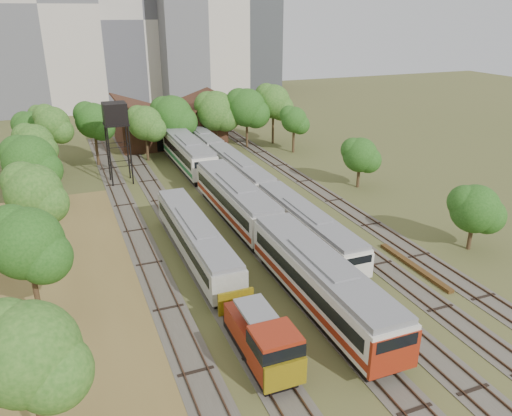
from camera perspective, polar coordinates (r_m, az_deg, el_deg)
name	(u,v)px	position (r m, az deg, el deg)	size (l,w,h in m)	color
ground	(398,356)	(33.27, 15.92, -15.93)	(240.00, 240.00, 0.00)	#475123
dry_grass_patch	(83,348)	(34.40, -19.16, -14.91)	(14.00, 60.00, 0.04)	brown
tracks	(245,214)	(52.08, -1.30, -0.68)	(24.60, 80.00, 0.19)	#4C473D
railcar_red_set	(271,234)	(42.41, 1.71, -3.01)	(3.26, 34.58, 4.04)	black
railcar_green_set	(239,172)	(60.13, -1.90, 4.15)	(2.68, 52.08, 3.31)	black
railcar_rear	(189,154)	(66.80, -7.71, 6.13)	(3.30, 16.08, 4.09)	black
shunter_locomotive	(263,341)	(30.59, 0.81, -14.95)	(2.57, 8.10, 3.36)	black
old_grey_coach	(196,238)	(42.65, -6.91, -3.47)	(2.72, 18.00, 3.36)	black
water_tower	(115,116)	(62.02, -15.80, 10.10)	(2.83, 2.83, 9.80)	black
rail_pile_far	(414,267)	(43.47, 17.63, -6.39)	(0.54, 8.68, 0.28)	#543718
maintenance_shed	(169,124)	(81.60, -9.88, 9.39)	(16.45, 11.55, 7.58)	#3C2416
tree_band_left	(32,181)	(49.72, -24.26, 2.81)	(5.77, 77.52, 8.39)	#382616
tree_band_far	(193,113)	(74.67, -7.25, 10.72)	(36.95, 10.23, 9.24)	#382616
tree_band_right	(370,158)	(58.34, 12.94, 5.54)	(4.26, 39.25, 6.81)	#382616
tower_left	(37,4)	(115.12, -23.75, 20.58)	(22.00, 16.00, 42.00)	beige
tower_centre	(136,19)	(121.71, -13.53, 20.26)	(20.00, 18.00, 36.00)	beige
tower_far_right	(253,34)	(140.08, -0.33, 19.29)	(12.00, 12.00, 28.00)	#393D40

